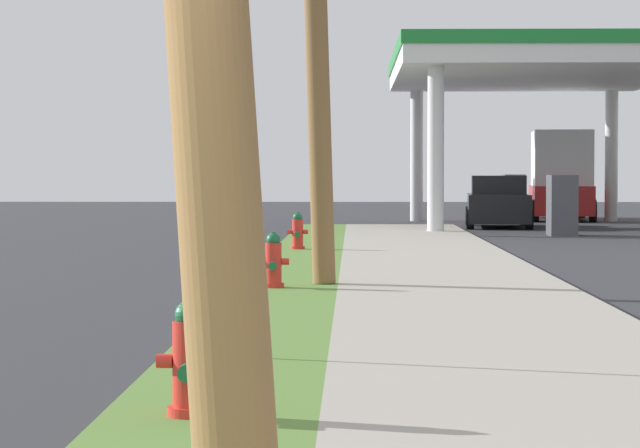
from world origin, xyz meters
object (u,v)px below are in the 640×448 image
Objects in this scene: car_black_by_near_pump at (498,204)px; truck_red_at_forecourt at (560,178)px; fire_hydrant_nearest at (190,365)px; fire_hydrant_third at (298,233)px; street_sign_post at (238,176)px; fire_hydrant_second at (273,263)px.

truck_red_at_forecourt is at bearing 68.29° from car_black_by_near_pump.
car_black_by_near_pump reaches higher than fire_hydrant_nearest.
fire_hydrant_third is at bearing -110.60° from truck_red_at_forecourt.
street_sign_post is at bearing -89.46° from fire_hydrant_third.
street_sign_post reaches higher than fire_hydrant_second.
fire_hydrant_second is at bearing 90.86° from street_sign_post.
fire_hydrant_third is 17.50m from street_sign_post.
fire_hydrant_nearest is 1.00× the size of fire_hydrant_second.
fire_hydrant_third is (-0.09, 20.45, 0.00)m from fire_hydrant_nearest.
car_black_by_near_pump reaches higher than fire_hydrant_second.
car_black_by_near_pump is at bearing -111.71° from truck_red_at_forecourt.
fire_hydrant_nearest is 3.21m from street_sign_post.
fire_hydrant_nearest is 20.45m from fire_hydrant_third.
fire_hydrant_third is 23.94m from truck_red_at_forecourt.
fire_hydrant_nearest is 0.16× the size of car_black_by_near_pump.
car_black_by_near_pump is (5.36, 32.58, -0.91)m from street_sign_post.
fire_hydrant_third is at bearing 90.54° from street_sign_post.
street_sign_post is at bearing -99.34° from car_black_by_near_pump.
car_black_by_near_pump is 7.86m from truck_red_at_forecourt.
fire_hydrant_second is 0.16× the size of car_black_by_near_pump.
truck_red_at_forecourt is (8.33, 42.83, 1.04)m from fire_hydrant_nearest.
fire_hydrant_nearest is 43.65m from truck_red_at_forecourt.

